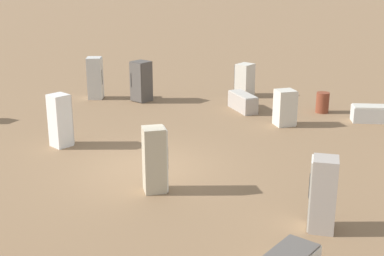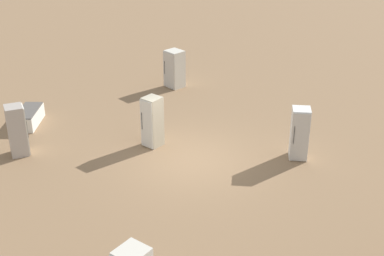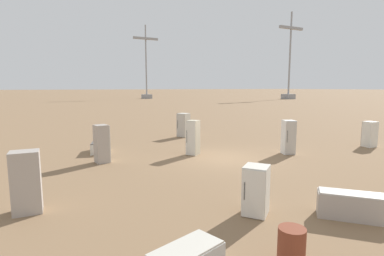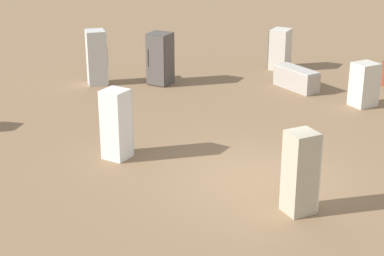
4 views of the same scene
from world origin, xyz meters
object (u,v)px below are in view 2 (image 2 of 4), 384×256
at_px(discarded_fridge_3, 174,69).
at_px(discarded_fridge_12, 17,130).
at_px(discarded_fridge_1, 300,134).
at_px(discarded_fridge_7, 152,122).
at_px(discarded_fridge_6, 29,117).

bearing_deg(discarded_fridge_3, discarded_fridge_12, 98.41).
height_order(discarded_fridge_3, discarded_fridge_12, discarded_fridge_12).
bearing_deg(discarded_fridge_3, discarded_fridge_1, 170.60).
bearing_deg(discarded_fridge_7, discarded_fridge_3, -56.72).
bearing_deg(discarded_fridge_12, discarded_fridge_1, 65.26).
relative_size(discarded_fridge_1, discarded_fridge_12, 1.01).
height_order(discarded_fridge_1, discarded_fridge_3, discarded_fridge_1).
xyz_separation_m(discarded_fridge_7, discarded_fridge_12, (-4.65, 0.56, -0.02)).
distance_m(discarded_fridge_3, discarded_fridge_6, 6.94).
bearing_deg(discarded_fridge_1, discarded_fridge_12, 4.83).
distance_m(discarded_fridge_1, discarded_fridge_7, 5.18).
bearing_deg(discarded_fridge_12, discarded_fridge_3, 118.01).
bearing_deg(discarded_fridge_3, discarded_fridge_7, 131.20).
distance_m(discarded_fridge_6, discarded_fridge_12, 2.58).
relative_size(discarded_fridge_3, discarded_fridge_6, 0.94).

